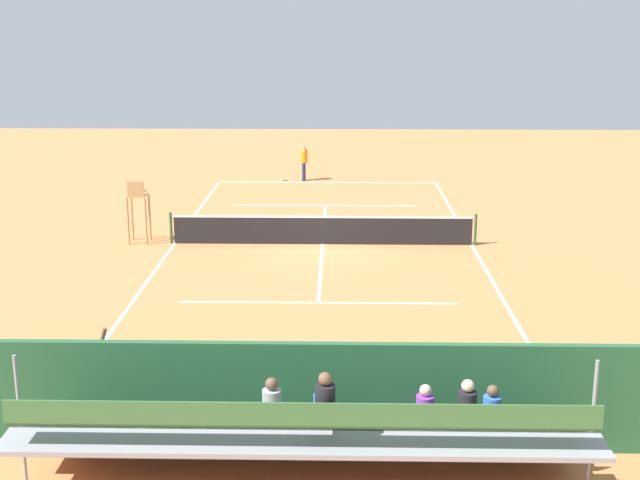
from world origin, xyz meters
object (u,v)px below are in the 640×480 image
Objects in this scene: tennis_net at (323,230)px; line_judge at (101,378)px; equipment_bag at (317,423)px; tennis_player at (304,159)px; tennis_racket at (280,181)px; courtside_bench at (409,402)px; tennis_ball_near at (255,195)px; umpire_chair at (138,205)px; bleacher_stand at (313,437)px.

line_judge is (3.81, 13.35, 0.51)m from tennis_net.
tennis_net is 13.40m from equipment_bag.
tennis_player is (1.24, -24.84, 0.84)m from equipment_bag.
tennis_racket is at bearing -93.82° from line_judge.
courtside_bench is at bearing 97.89° from tennis_net.
tennis_player is 29.18× the size of tennis_ball_near.
tennis_ball_near is at bearing 75.60° from tennis_racket.
umpire_chair is 8.48m from tennis_ball_near.
tennis_player is (2.93, -24.71, 0.46)m from courtside_bench.
line_judge is at bearing 86.18° from tennis_racket.
line_judge is at bearing -26.61° from bleacher_stand.
bleacher_stand is 16.36× the size of tennis_racket.
umpire_chair is 14.95m from equipment_bag.
tennis_racket is (2.32, -24.58, -0.16)m from equipment_bag.
tennis_net is 5.72× the size of courtside_bench.
tennis_racket is 0.29× the size of line_judge.
tennis_racket is at bearing -79.03° from tennis_net.
bleacher_stand is at bearing 153.39° from line_judge.
tennis_net is 6.25m from umpire_chair.
tennis_ball_near is (1.93, 3.59, -0.98)m from tennis_player.
tennis_player is 1.00× the size of line_judge.
tennis_player is at bearing -87.13° from equipment_bag.
tennis_player reaches higher than tennis_net.
bleacher_stand is 16.67m from umpire_chair.
tennis_racket is at bearing -80.70° from courtside_bench.
tennis_net is at bearing 95.45° from tennis_player.
line_judge is at bearing -0.65° from equipment_bag.
courtside_bench is 0.93× the size of tennis_player.
equipment_bag is 24.69m from tennis_racket.
tennis_net is 8.42m from tennis_ball_near.
bleacher_stand is 2.70m from courtside_bench.
line_judge is (0.78, 21.20, 0.98)m from tennis_ball_near.
bleacher_stand reaches higher than line_judge.
tennis_net is 15.33m from bleacher_stand.
umpire_chair is at bearing -67.67° from bleacher_stand.
line_judge is (1.64, 24.53, 1.00)m from tennis_racket.
line_judge is (5.64, 0.08, 0.46)m from courtside_bench.
bleacher_stand is 4.41m from line_judge.
bleacher_stand is at bearing 94.96° from tennis_racket.
tennis_net is 156.06× the size of tennis_ball_near.
tennis_net reaches higher than courtside_bench.
bleacher_stand is 4.23× the size of umpire_chair.
umpire_chair is (6.20, -0.09, 0.81)m from tennis_net.
tennis_net is at bearing -105.91° from line_judge.
tennis_player reaches higher than courtside_bench.
equipment_bag is at bearing 4.36° from courtside_bench.
tennis_racket is (2.17, -11.18, -0.49)m from tennis_net.
bleacher_stand is 4.70× the size of tennis_player.
tennis_racket is at bearing -85.04° from bleacher_stand.
line_judge is (-2.39, 13.45, -0.30)m from umpire_chair.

